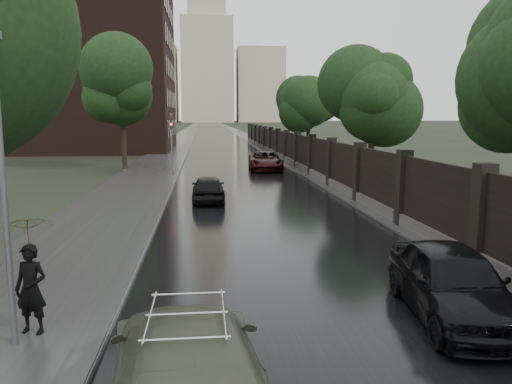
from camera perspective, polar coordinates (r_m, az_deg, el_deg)
name	(u,v)px	position (r m, az deg, el deg)	size (l,w,h in m)	color
ground	(365,383)	(7.93, 12.33, -20.58)	(800.00, 800.00, 0.00)	black
road	(210,126)	(196.60, -5.27, 7.54)	(8.00, 420.00, 0.02)	black
sidewalk_left	(195,126)	(196.62, -7.03, 7.53)	(4.00, 420.00, 0.16)	#2D2D2D
verge_right	(224,126)	(196.74, -3.65, 7.56)	(3.00, 420.00, 0.08)	#2D2D2D
fence_right	(293,153)	(39.27, 4.21, 4.52)	(0.45, 75.72, 2.70)	#383533
tree_left_far	(122,96)	(37.02, -15.05, 10.55)	(4.25, 4.25, 7.39)	black
tree_right_b	(373,97)	(30.19, 13.22, 10.55)	(4.08, 4.08, 7.01)	black
tree_right_c	(309,104)	(47.57, 6.06, 9.97)	(4.08, 4.08, 7.01)	black
lamp_post	(4,192)	(8.72, -26.88, -0.03)	(0.25, 0.12, 5.11)	#59595E
traffic_light	(172,139)	(31.64, -9.61, 5.94)	(0.16, 0.32, 4.00)	#59595E
brick_building	(60,60)	(60.94, -21.47, 13.90)	(24.00, 18.00, 20.00)	black
stalinist_tower	(207,57)	(308.50, -5.62, 15.08)	(92.00, 30.00, 159.00)	tan
volga_sedan	(188,370)	(6.68, -7.74, -19.55)	(1.95, 4.80, 1.39)	#4F5342
hatchback_left	(208,189)	(22.55, -5.48, 0.39)	(1.44, 3.59, 1.22)	black
car_right_near	(453,282)	(10.36, 21.55, -9.56)	(1.68, 4.19, 1.43)	black
car_right_far	(265,161)	(35.47, 1.07, 3.57)	(2.27, 4.92, 1.37)	black
pedestrian_umbrella	(28,241)	(9.22, -24.65, -5.10)	(1.11, 1.13, 2.43)	black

